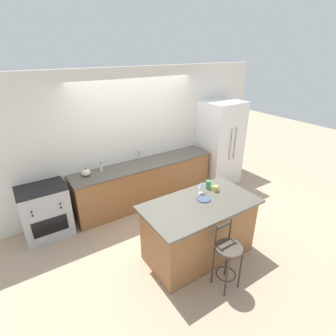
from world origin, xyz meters
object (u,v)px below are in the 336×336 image
wine_glass (201,185)px  refrigerator (220,143)px  soap_bottle (101,168)px  bar_stool_near (228,254)px  oven_range (46,211)px  dinner_plate (204,199)px  pumpkin_decoration (86,173)px  tumbler_cup (208,185)px  coffee_mug (216,189)px

wine_glass → refrigerator: bearing=39.5°
refrigerator → soap_bottle: (-2.83, 0.18, 0.00)m
bar_stool_near → soap_bottle: 2.74m
oven_range → dinner_plate: bearing=-41.9°
pumpkin_decoration → tumbler_cup: bearing=-47.7°
tumbler_cup → pumpkin_decoration: 2.19m
wine_glass → soap_bottle: 1.97m
refrigerator → coffee_mug: (-1.61, -1.60, 0.02)m
oven_range → pumpkin_decoration: size_ratio=5.66×
coffee_mug → soap_bottle: (-1.22, 1.78, -0.02)m
refrigerator → bar_stool_near: (-2.11, -2.42, -0.43)m
oven_range → dinner_plate: 2.71m
soap_bottle → wine_glass: bearing=-59.8°
bar_stool_near → wine_glass: bearing=73.8°
wine_glass → dinner_plate: bearing=-115.1°
wine_glass → pumpkin_decoration: bearing=127.4°
coffee_mug → soap_bottle: size_ratio=0.65×
coffee_mug → tumbler_cup: size_ratio=0.86×
oven_range → coffee_mug: coffee_mug is taller
refrigerator → wine_glass: (-1.84, -1.52, 0.12)m
soap_bottle → oven_range: bearing=-174.9°
tumbler_cup → pumpkin_decoration: bearing=132.3°
dinner_plate → wine_glass: size_ratio=1.05×
oven_range → dinner_plate: dinner_plate is taller
oven_range → soap_bottle: bearing=5.1°
wine_glass → tumbler_cup: bearing=15.2°
refrigerator → wine_glass: refrigerator is taller
pumpkin_decoration → soap_bottle: soap_bottle is taller
refrigerator → oven_range: refrigerator is taller
wine_glass → soap_bottle: size_ratio=1.10×
oven_range → coffee_mug: size_ratio=7.80×
refrigerator → bar_stool_near: size_ratio=1.96×
bar_stool_near → tumbler_cup: bearing=64.4°
oven_range → coffee_mug: bearing=-36.2°
refrigerator → wine_glass: bearing=-140.5°
dinner_plate → tumbler_cup: bearing=39.4°
oven_range → tumbler_cup: tumbler_cup is taller
bar_stool_near → coffee_mug: (0.50, 0.82, 0.45)m
pumpkin_decoration → bar_stool_near: bearing=-68.5°
coffee_mug → pumpkin_decoration: (-1.52, 1.76, -0.03)m
refrigerator → oven_range: 3.94m
oven_range → refrigerator: bearing=-1.2°
oven_range → wine_glass: (2.07, -1.60, 0.63)m
dinner_plate → pumpkin_decoration: 2.20m
coffee_mug → pumpkin_decoration: pumpkin_decoration is taller
wine_glass → bar_stool_near: bearing=-106.2°
wine_glass → pumpkin_decoration: 2.11m
coffee_mug → tumbler_cup: bearing=106.8°
bar_stool_near → dinner_plate: size_ratio=4.71×
wine_glass → tumbler_cup: (0.20, 0.05, -0.07)m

